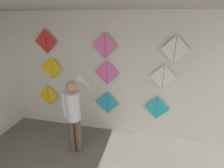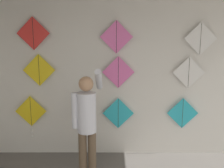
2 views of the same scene
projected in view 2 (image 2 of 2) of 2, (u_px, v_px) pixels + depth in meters
The scene contains 11 objects.
back_panel at pixel (114, 77), 4.36m from camera, with size 5.60×0.06×2.80m, color silver.
shopkeeper at pixel (87, 120), 3.56m from camera, with size 0.42×0.59×1.67m.
kite_0 at pixel (31, 113), 4.39m from camera, with size 0.55×0.04×0.76m.
kite_1 at pixel (118, 113), 4.39m from camera, with size 0.55×0.01×0.55m.
kite_2 at pixel (182, 113), 4.39m from camera, with size 0.55×0.01×0.55m.
kite_3 at pixel (39, 70), 4.24m from camera, with size 0.55×0.01×0.55m.
kite_4 at pixel (118, 72), 4.25m from camera, with size 0.55×0.01×0.55m.
kite_5 at pixel (189, 73), 4.25m from camera, with size 0.55×0.01×0.55m.
kite_6 at pixel (33, 33), 4.13m from camera, with size 0.55×0.01×0.55m.
kite_7 at pixel (116, 37), 4.14m from camera, with size 0.55×0.01×0.55m.
kite_8 at pixel (200, 39), 4.14m from camera, with size 0.55×0.01×0.55m.
Camera 2 is at (-0.04, -0.89, 2.12)m, focal length 40.00 mm.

